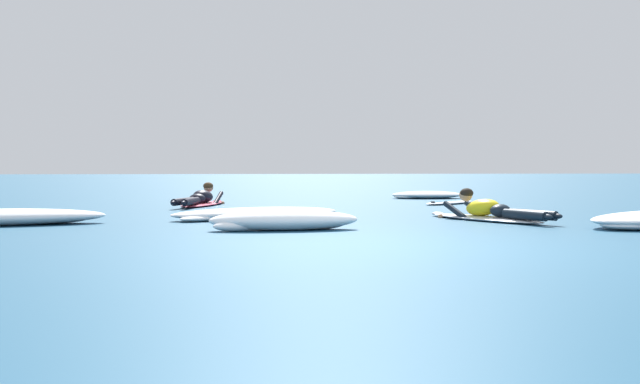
{
  "coord_description": "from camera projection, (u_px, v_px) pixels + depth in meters",
  "views": [
    {
      "loc": [
        -1.93,
        -7.33,
        0.84
      ],
      "look_at": [
        -0.36,
        6.22,
        0.35
      ],
      "focal_mm": 40.24,
      "sensor_mm": 36.0,
      "label": 1
    }
  ],
  "objects": [
    {
      "name": "ground_plane",
      "position": [
        317.0,
        201.0,
        17.46
      ],
      "size": [
        120.0,
        120.0,
        0.0
      ],
      "primitive_type": "plane",
      "color": "navy"
    },
    {
      "name": "surfer_near",
      "position": [
        489.0,
        212.0,
        11.04
      ],
      "size": [
        1.5,
        2.48,
        0.54
      ],
      "color": "silver",
      "rests_on": "ground"
    },
    {
      "name": "surfer_far",
      "position": [
        201.0,
        200.0,
        15.12
      ],
      "size": [
        1.13,
        2.65,
        0.55
      ],
      "color": "#E54C66",
      "rests_on": "ground"
    },
    {
      "name": "drifting_surfboard",
      "position": [
        450.0,
        202.0,
        15.96
      ],
      "size": [
        1.69,
        1.62,
        0.16
      ],
      "color": "silver",
      "rests_on": "ground"
    },
    {
      "name": "whitewater_front",
      "position": [
        427.0,
        195.0,
        18.67
      ],
      "size": [
        1.88,
        1.04,
        0.2
      ],
      "color": "white",
      "rests_on": "ground"
    },
    {
      "name": "whitewater_mid_left",
      "position": [
        257.0,
        213.0,
        11.47
      ],
      "size": [
        2.91,
        1.66,
        0.19
      ],
      "color": "white",
      "rests_on": "ground"
    },
    {
      "name": "whitewater_mid_right",
      "position": [
        284.0,
        221.0,
        9.43
      ],
      "size": [
        2.0,
        0.67,
        0.27
      ],
      "color": "white",
      "rests_on": "ground"
    }
  ]
}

